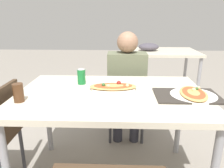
% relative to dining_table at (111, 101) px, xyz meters
% --- Properties ---
extents(dining_table, '(1.38, 0.92, 0.77)m').
position_rel_dining_table_xyz_m(dining_table, '(0.00, 0.00, 0.00)').
color(dining_table, beige).
rests_on(dining_table, ground_plane).
extents(chair_far_seated, '(0.40, 0.40, 0.84)m').
position_rel_dining_table_xyz_m(chair_far_seated, '(0.14, 0.78, -0.22)').
color(chair_far_seated, '#3F2D1E').
rests_on(chair_far_seated, ground_plane).
extents(person_seated, '(0.40, 0.26, 1.17)m').
position_rel_dining_table_xyz_m(person_seated, '(0.14, 0.68, -0.02)').
color(person_seated, '#2D2D38').
rests_on(person_seated, ground_plane).
extents(pizza_main, '(0.37, 0.33, 0.06)m').
position_rel_dining_table_xyz_m(pizza_main, '(0.01, 0.07, 0.09)').
color(pizza_main, white).
rests_on(pizza_main, dining_table).
extents(soda_can, '(0.07, 0.07, 0.12)m').
position_rel_dining_table_xyz_m(soda_can, '(-0.25, 0.21, 0.13)').
color(soda_can, '#197233').
rests_on(soda_can, dining_table).
extents(drink_glass, '(0.07, 0.07, 0.12)m').
position_rel_dining_table_xyz_m(drink_glass, '(-0.60, -0.19, 0.13)').
color(drink_glass, '#4C2D19').
rests_on(drink_glass, dining_table).
extents(serving_tray, '(0.44, 0.30, 0.01)m').
position_rel_dining_table_xyz_m(serving_tray, '(0.54, -0.06, 0.07)').
color(serving_tray, '#332D28').
rests_on(serving_tray, dining_table).
extents(pizza_second, '(0.32, 0.34, 0.05)m').
position_rel_dining_table_xyz_m(pizza_second, '(0.58, -0.06, 0.09)').
color(pizza_second, white).
rests_on(pizza_second, dining_table).
extents(background_table, '(1.10, 0.80, 0.89)m').
position_rel_dining_table_xyz_m(background_table, '(0.70, 1.99, 0.01)').
color(background_table, beige).
rests_on(background_table, ground_plane).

